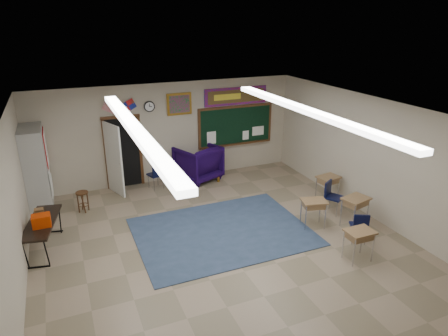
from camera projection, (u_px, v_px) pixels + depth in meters
name	position (u px, v px, depth m)	size (l,w,h in m)	color
floor	(228.00, 251.00, 8.69)	(9.00, 9.00, 0.00)	gray
back_wall	(169.00, 133.00, 12.04)	(8.00, 0.04, 3.00)	#BDB199
left_wall	(10.00, 225.00, 6.71)	(0.04, 9.00, 3.00)	#BDB199
right_wall	(380.00, 162.00, 9.61)	(0.04, 9.00, 3.00)	#BDB199
ceiling	(229.00, 116.00, 7.63)	(8.00, 9.00, 0.04)	silver
area_rug	(222.00, 231.00, 9.45)	(4.00, 3.00, 0.02)	#374768
fluorescent_strips	(229.00, 119.00, 7.65)	(3.86, 6.00, 0.10)	white
doorway	(121.00, 154.00, 11.52)	(1.10, 0.89, 2.16)	black
chalkboard	(236.00, 127.00, 12.82)	(2.55, 0.14, 1.30)	#4F2D16
bulletin_board	(236.00, 96.00, 12.47)	(2.10, 0.05, 0.55)	red
framed_art_print	(179.00, 104.00, 11.83)	(0.75, 0.05, 0.65)	#8D631B
wall_clock	(149.00, 106.00, 11.50)	(0.32, 0.05, 0.32)	black
wall_flags	(119.00, 105.00, 11.13)	(1.16, 0.06, 0.70)	red
storage_cabinet	(37.00, 169.00, 10.27)	(0.59, 1.25, 2.20)	#A4A4A0
wingback_armchair	(198.00, 163.00, 12.36)	(1.16, 1.19, 1.08)	#140532
student_chair_reading	(156.00, 175.00, 11.72)	(0.42, 0.42, 0.83)	black
student_chair_desk_a	(358.00, 227.00, 8.92)	(0.38, 0.38, 0.75)	black
student_chair_desk_b	(334.00, 198.00, 10.22)	(0.43, 0.43, 0.85)	black
student_desk_front_left	(313.00, 212.00, 9.57)	(0.67, 0.57, 0.70)	brown
student_desk_front_right	(327.00, 187.00, 10.95)	(0.65, 0.53, 0.71)	brown
student_desk_back_left	(358.00, 244.00, 8.24)	(0.58, 0.44, 0.69)	brown
student_desk_back_right	(355.00, 210.00, 9.59)	(0.71, 0.59, 0.75)	brown
folding_table	(44.00, 234.00, 8.63)	(0.87, 1.71, 0.93)	black
wooden_stool	(83.00, 201.00, 10.35)	(0.31, 0.31, 0.55)	#4D2F17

